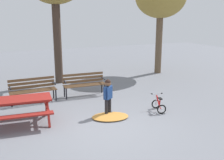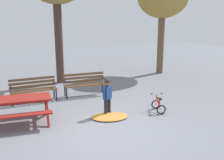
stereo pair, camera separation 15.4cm
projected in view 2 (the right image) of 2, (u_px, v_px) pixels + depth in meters
The scene contains 7 objects.
ground at pixel (104, 127), 7.20m from camera, with size 36.00×36.00×0.00m, color slate.
picnic_table at pixel (18, 104), 7.30m from camera, with size 1.93×1.52×0.79m.
park_bench_far_left at pixel (33, 88), 9.25m from camera, with size 1.61×0.49×0.85m.
park_bench_left at pixel (85, 82), 10.00m from camera, with size 1.62×0.55×0.85m.
child_standing at pixel (107, 94), 7.97m from camera, with size 0.37×0.28×1.13m.
kids_bicycle at pixel (158, 105), 8.36m from camera, with size 0.47×0.62×0.54m.
leaf_pile at pixel (109, 116), 7.87m from camera, with size 1.11×0.78×0.07m, color #C68438.
Camera 2 is at (-2.49, -6.21, 2.98)m, focal length 41.93 mm.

